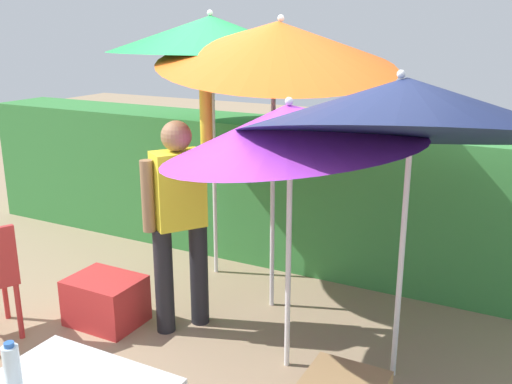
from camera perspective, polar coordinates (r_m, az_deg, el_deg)
The scene contains 9 objects.
ground_plane at distance 4.30m, azimuth -1.93°, elevation -15.24°, with size 24.00×24.00×0.00m, color #9E8466.
hedge_row at distance 5.47m, azimuth 6.98°, elevation -0.52°, with size 8.00×0.70×1.36m, color #38843D.
umbrella_rainbow at distance 5.04m, azimuth -4.48°, elevation 15.23°, with size 1.76×1.77×2.36m.
umbrella_orange at distance 3.51m, azimuth 3.34°, elevation 6.33°, with size 1.65×1.63×1.89m.
umbrella_yellow at distance 4.36m, azimuth 2.12°, elevation 14.45°, with size 1.84×1.82×2.47m.
umbrella_navy at distance 3.50m, azimuth 14.58°, elevation 8.08°, with size 2.03×2.01×2.23m.
person_vendor at distance 4.25m, azimuth -7.59°, elevation -1.88°, with size 0.39×0.50×1.88m.
cooler_box at distance 4.70m, azimuth -14.61°, elevation -10.33°, with size 0.55×0.43×0.37m, color red.
bottle_water at distance 2.73m, azimuth -22.94°, elevation -15.82°, with size 0.07×0.07×0.24m.
Camera 1 is at (1.83, -3.18, 2.24)m, focal length 40.50 mm.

